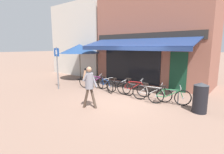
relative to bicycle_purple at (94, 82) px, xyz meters
The scene contains 14 objects.
ground_plane 2.71m from the bicycle_purple, 15.64° to the right, with size 160.00×160.00×0.00m, color #846656.
shop_front 4.81m from the bicycle_purple, 64.96° to the left, with size 7.20×4.76×5.57m.
neighbour_building 6.89m from the bicycle_purple, 137.91° to the left, with size 5.44×4.00×5.83m.
bike_rack_rail 2.22m from the bicycle_purple, ahead, with size 5.02×0.04×0.57m.
bicycle_purple is the anchor object (origin of this frame).
bicycle_blue 0.85m from the bicycle_purple, ahead, with size 1.65×0.78×0.80m.
bicycle_black 1.81m from the bicycle_purple, ahead, with size 1.76×0.52×0.83m.
bicycle_red 2.57m from the bicycle_purple, ahead, with size 1.68×0.60×0.87m.
bicycle_silver 3.62m from the bicycle_purple, ahead, with size 1.71×0.60×0.84m.
bicycle_green 4.39m from the bicycle_purple, ahead, with size 1.62×0.81×0.83m.
pedestrian_adult 3.25m from the bicycle_purple, 48.20° to the right, with size 0.54×0.56×1.63m.
litter_bin 5.59m from the bicycle_purple, ahead, with size 0.51×0.51×1.11m.
parking_sign 2.26m from the bicycle_purple, 138.41° to the right, with size 0.44×0.07×2.34m.
cafe_parasol 3.59m from the bicycle_purple, 153.16° to the left, with size 2.83×2.83×2.53m.
Camera 1 is at (4.32, -6.19, 2.37)m, focal length 28.00 mm.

